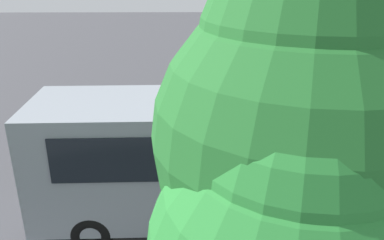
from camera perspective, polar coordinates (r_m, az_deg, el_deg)
ground_plane at (r=14.53m, az=8.13°, el=-3.65°), size 80.00×80.00×0.00m
tour_bus at (r=9.78m, az=5.81°, el=-6.06°), size 9.48×2.73×3.25m
spectator_far_left at (r=12.46m, az=8.21°, el=-3.01°), size 0.57×0.39×1.71m
spectator_left at (r=12.53m, az=4.18°, el=-2.44°), size 0.57×0.39×1.77m
spectator_centre at (r=12.47m, az=0.93°, el=-2.89°), size 0.58×0.33×1.67m
parked_motorcycle_silver at (r=12.04m, az=6.69°, el=-6.68°), size 2.05×0.58×0.99m
stunt_motorcycle at (r=15.66m, az=-8.22°, el=2.23°), size 1.92×1.03×1.69m
traffic_cone at (r=14.55m, az=-3.19°, el=-2.09°), size 0.34×0.34×0.63m
tree_right at (r=3.84m, az=13.98°, el=-15.82°), size 2.63×2.63×5.44m
tree_far at (r=3.95m, az=15.33°, el=0.38°), size 2.88×2.88×6.50m
bay_line_a at (r=17.59m, az=23.20°, el=-0.63°), size 0.16×4.24×0.01m
bay_line_b at (r=16.72m, az=15.20°, el=-0.71°), size 0.16×4.25×0.01m
bay_line_c at (r=16.20m, az=6.52°, el=-0.79°), size 0.17×4.96×0.01m
bay_line_d at (r=16.07m, az=-2.52°, el=-0.86°), size 0.16×4.41×0.01m
bay_line_e at (r=16.34m, az=-11.48°, el=-0.90°), size 0.17×4.66×0.01m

